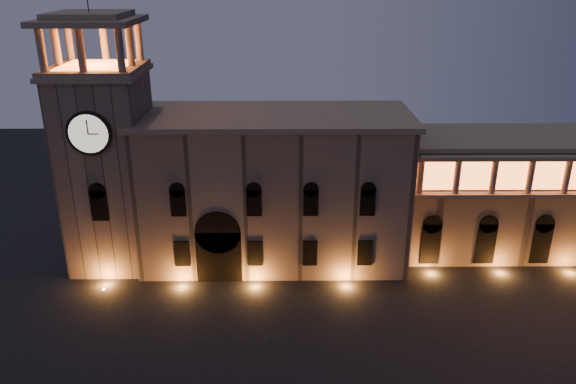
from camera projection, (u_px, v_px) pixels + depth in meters
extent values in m
plane|color=black|center=(294.00, 378.00, 47.84)|extent=(160.00, 160.00, 0.00)
cube|color=#78604F|center=(274.00, 190.00, 65.07)|extent=(30.00, 12.00, 17.00)
cube|color=#86725D|center=(273.00, 116.00, 61.79)|extent=(30.80, 12.80, 0.60)
cube|color=black|center=(219.00, 255.00, 62.06)|extent=(5.00, 1.40, 6.00)
cylinder|color=black|center=(218.00, 230.00, 60.94)|extent=(5.00, 1.40, 5.00)
cube|color=orange|center=(219.00, 257.00, 61.95)|extent=(4.20, 0.20, 5.00)
cube|color=#78604F|center=(109.00, 173.00, 63.06)|extent=(9.00, 9.00, 22.00)
cube|color=#86725D|center=(96.00, 73.00, 58.87)|extent=(9.80, 9.80, 0.50)
cylinder|color=black|center=(89.00, 133.00, 56.48)|extent=(4.60, 0.35, 4.60)
cylinder|color=beige|center=(88.00, 134.00, 56.35)|extent=(4.00, 0.12, 4.00)
cube|color=#86725D|center=(96.00, 68.00, 58.68)|extent=(9.40, 9.40, 0.50)
cube|color=orange|center=(95.00, 65.00, 58.57)|extent=(6.80, 6.80, 0.15)
cylinder|color=#86725D|center=(41.00, 50.00, 54.25)|extent=(0.76, 0.76, 4.20)
cylinder|color=#86725D|center=(81.00, 50.00, 54.28)|extent=(0.76, 0.76, 4.20)
cylinder|color=#86725D|center=(120.00, 50.00, 54.31)|extent=(0.76, 0.76, 4.20)
cylinder|color=#86725D|center=(69.00, 41.00, 61.30)|extent=(0.76, 0.76, 4.20)
cylinder|color=#86725D|center=(104.00, 41.00, 61.33)|extent=(0.76, 0.76, 4.20)
cylinder|color=#86725D|center=(139.00, 41.00, 61.36)|extent=(0.76, 0.76, 4.20)
cylinder|color=#86725D|center=(56.00, 45.00, 57.78)|extent=(0.76, 0.76, 4.20)
cylinder|color=#86725D|center=(130.00, 45.00, 57.84)|extent=(0.76, 0.76, 4.20)
cube|color=#86725D|center=(90.00, 21.00, 56.91)|extent=(9.80, 9.80, 0.60)
cube|color=#86725D|center=(89.00, 15.00, 56.69)|extent=(7.50, 7.50, 0.60)
cube|color=brown|center=(555.00, 195.00, 67.75)|extent=(40.00, 10.00, 14.00)
cube|color=#86725D|center=(566.00, 137.00, 65.04)|extent=(40.60, 10.60, 0.50)
cylinder|color=#86725D|center=(420.00, 176.00, 60.83)|extent=(0.70, 0.70, 4.00)
cylinder|color=#86725D|center=(457.00, 176.00, 60.86)|extent=(0.70, 0.70, 4.00)
cylinder|color=#86725D|center=(494.00, 176.00, 60.89)|extent=(0.70, 0.70, 4.00)
cylinder|color=#86725D|center=(531.00, 176.00, 60.92)|extent=(0.70, 0.70, 4.00)
cylinder|color=#86725D|center=(567.00, 176.00, 60.95)|extent=(0.70, 0.70, 4.00)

